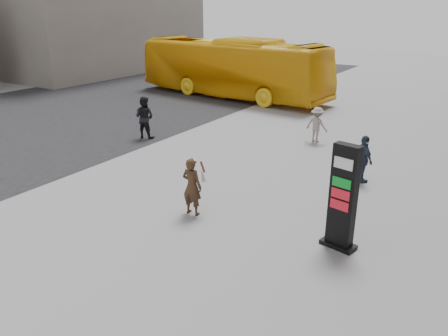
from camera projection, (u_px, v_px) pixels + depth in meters
The scene contains 9 objects.
ground at pixel (166, 222), 11.75m from camera, with size 100.00×100.00×0.00m, color #9E9EA3.
road at pixel (31, 120), 22.24m from camera, with size 16.00×60.00×0.01m, color black.
bg_building_far at pixel (97, 11), 37.87m from camera, with size 10.00×18.00×10.00m, color gray.
info_pylon at pixel (343, 198), 10.11m from camera, with size 0.89×0.57×2.58m.
woman at pixel (192, 186), 11.94m from camera, with size 0.62×0.56×1.65m.
bus at pixel (232, 68), 27.25m from camera, with size 3.03×12.94×3.60m, color #EAB113.
pedestrian_a at pixel (144, 117), 18.92m from camera, with size 0.88×0.69×1.82m, color black.
pedestrian_b at pixel (317, 125), 18.38m from camera, with size 0.97×0.56×1.50m, color gray.
pedestrian_c at pixel (363, 159), 14.14m from camera, with size 0.93×0.39×1.58m, color #29384B.
Camera 1 is at (6.95, -8.02, 5.48)m, focal length 35.00 mm.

